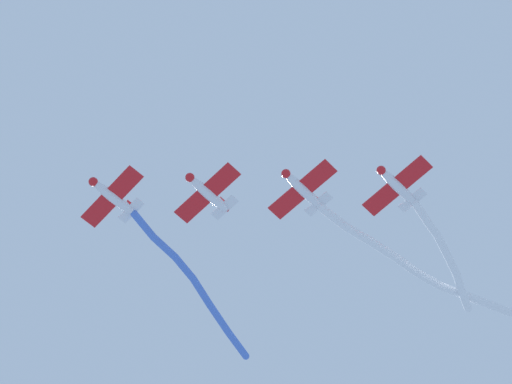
% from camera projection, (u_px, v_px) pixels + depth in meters
% --- Properties ---
extents(airplane_lead, '(7.83, 5.96, 1.93)m').
position_uv_depth(airplane_lead, '(112.00, 197.00, 85.03)').
color(airplane_lead, white).
extents(smoke_trail_lead, '(9.25, 17.86, 3.14)m').
position_uv_depth(smoke_trail_lead, '(194.00, 285.00, 88.08)').
color(smoke_trail_lead, '#4C75DB').
extents(airplane_left_wing, '(7.82, 5.98, 1.93)m').
position_uv_depth(airplane_left_wing, '(208.00, 193.00, 85.13)').
color(airplane_left_wing, white).
extents(airplane_right_wing, '(7.81, 5.98, 1.93)m').
position_uv_depth(airplane_right_wing, '(302.00, 189.00, 85.23)').
color(airplane_right_wing, white).
extents(smoke_trail_right_wing, '(3.13, 28.71, 1.88)m').
position_uv_depth(smoke_trail_right_wing, '(431.00, 274.00, 89.69)').
color(smoke_trail_right_wing, white).
extents(airplane_slot, '(7.82, 5.98, 1.93)m').
position_uv_depth(airplane_slot, '(397.00, 186.00, 85.34)').
color(airplane_slot, white).
extents(smoke_trail_slot, '(8.29, 12.09, 1.92)m').
position_uv_depth(smoke_trail_slot, '(446.00, 257.00, 88.17)').
color(smoke_trail_slot, white).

